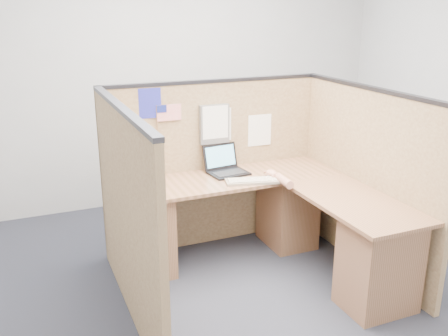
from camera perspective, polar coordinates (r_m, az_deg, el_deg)
name	(u,v)px	position (r m, az deg, el deg)	size (l,w,h in m)	color
floor	(262,291)	(4.05, 4.37, -13.80)	(5.00, 5.00, 0.00)	#1F202D
wall_back	(172,77)	(5.59, -6.01, 10.34)	(5.00, 5.00, 0.00)	#B0B2B6
cubicle_partitions	(240,182)	(4.06, 1.88, -1.61)	(2.06, 1.83, 1.53)	brown
l_desk	(267,227)	(4.16, 4.97, -6.75)	(1.95, 1.75, 0.73)	brown
laptop	(226,166)	(4.41, 0.20, 0.24)	(0.35, 0.35, 0.24)	black
keyboard	(252,181)	(4.17, 3.24, -1.48)	(0.47, 0.25, 0.03)	gray
mouse	(271,175)	(4.29, 5.41, -0.84)	(0.10, 0.06, 0.04)	silver
hand_forearm	(280,178)	(4.18, 6.39, -1.17)	(0.11, 0.37, 0.08)	tan
blue_poster	(150,103)	(4.22, -8.46, 7.33)	(0.19, 0.00, 0.25)	#22269D
american_flag	(166,114)	(4.26, -6.62, 6.10)	(0.22, 0.01, 0.37)	olive
file_holder	(214,124)	(4.41, -1.11, 5.05)	(0.27, 0.05, 0.35)	slate
paper_left	(219,125)	(4.45, -0.61, 4.96)	(0.23, 0.00, 0.30)	white
paper_right	(260,130)	(4.64, 4.10, 4.33)	(0.23, 0.00, 0.29)	white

